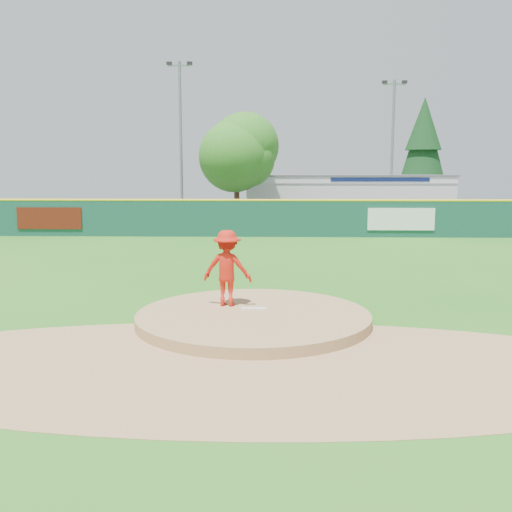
{
  "coord_description": "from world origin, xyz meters",
  "views": [
    {
      "loc": [
        0.47,
        -13.05,
        3.52
      ],
      "look_at": [
        0.0,
        2.0,
        1.3
      ],
      "focal_mm": 40.0,
      "sensor_mm": 36.0,
      "label": 1
    }
  ],
  "objects_px": {
    "pool_building_grp": "(344,196)",
    "deciduous_tree": "(237,156)",
    "van": "(295,218)",
    "playground_slide": "(37,217)",
    "conifer_tree": "(423,148)",
    "light_pole_right": "(392,144)",
    "pitcher": "(227,268)",
    "light_pole_left": "(181,135)"
  },
  "relations": [
    {
      "from": "pitcher",
      "to": "deciduous_tree",
      "type": "relative_size",
      "value": 0.25
    },
    {
      "from": "van",
      "to": "deciduous_tree",
      "type": "bearing_deg",
      "value": 54.56
    },
    {
      "from": "van",
      "to": "conifer_tree",
      "type": "xyz_separation_m",
      "value": [
        11.23,
        14.76,
        4.75
      ]
    },
    {
      "from": "playground_slide",
      "to": "deciduous_tree",
      "type": "bearing_deg",
      "value": 9.46
    },
    {
      "from": "conifer_tree",
      "to": "light_pole_left",
      "type": "relative_size",
      "value": 0.86
    },
    {
      "from": "van",
      "to": "deciduous_tree",
      "type": "distance_m",
      "value": 6.51
    },
    {
      "from": "deciduous_tree",
      "to": "light_pole_right",
      "type": "xyz_separation_m",
      "value": [
        11.0,
        4.0,
        0.99
      ]
    },
    {
      "from": "pool_building_grp",
      "to": "light_pole_right",
      "type": "distance_m",
      "value": 5.75
    },
    {
      "from": "pool_building_grp",
      "to": "light_pole_right",
      "type": "xyz_separation_m",
      "value": [
        3.0,
        -2.99,
        3.88
      ]
    },
    {
      "from": "conifer_tree",
      "to": "light_pole_left",
      "type": "bearing_deg",
      "value": -154.65
    },
    {
      "from": "deciduous_tree",
      "to": "conifer_tree",
      "type": "height_order",
      "value": "conifer_tree"
    },
    {
      "from": "pitcher",
      "to": "conifer_tree",
      "type": "distance_m",
      "value": 38.08
    },
    {
      "from": "conifer_tree",
      "to": "light_pole_right",
      "type": "relative_size",
      "value": 0.95
    },
    {
      "from": "pitcher",
      "to": "light_pole_right",
      "type": "relative_size",
      "value": 0.19
    },
    {
      "from": "playground_slide",
      "to": "light_pole_right",
      "type": "height_order",
      "value": "light_pole_right"
    },
    {
      "from": "playground_slide",
      "to": "conifer_tree",
      "type": "bearing_deg",
      "value": 25.35
    },
    {
      "from": "deciduous_tree",
      "to": "light_pole_left",
      "type": "relative_size",
      "value": 0.67
    },
    {
      "from": "pitcher",
      "to": "light_pole_right",
      "type": "bearing_deg",
      "value": -100.42
    },
    {
      "from": "conifer_tree",
      "to": "light_pole_right",
      "type": "height_order",
      "value": "light_pole_right"
    },
    {
      "from": "conifer_tree",
      "to": "van",
      "type": "bearing_deg",
      "value": -127.28
    },
    {
      "from": "pool_building_grp",
      "to": "deciduous_tree",
      "type": "relative_size",
      "value": 2.07
    },
    {
      "from": "pitcher",
      "to": "light_pole_left",
      "type": "relative_size",
      "value": 0.17
    },
    {
      "from": "light_pole_right",
      "to": "pitcher",
      "type": "bearing_deg",
      "value": -108.88
    },
    {
      "from": "playground_slide",
      "to": "pool_building_grp",
      "type": "bearing_deg",
      "value": 23.77
    },
    {
      "from": "van",
      "to": "light_pole_left",
      "type": "height_order",
      "value": "light_pole_left"
    },
    {
      "from": "light_pole_left",
      "to": "light_pole_right",
      "type": "height_order",
      "value": "light_pole_left"
    },
    {
      "from": "van",
      "to": "deciduous_tree",
      "type": "relative_size",
      "value": 0.76
    },
    {
      "from": "light_pole_left",
      "to": "light_pole_right",
      "type": "relative_size",
      "value": 1.1
    },
    {
      "from": "playground_slide",
      "to": "deciduous_tree",
      "type": "relative_size",
      "value": 0.34
    },
    {
      "from": "pitcher",
      "to": "playground_slide",
      "type": "distance_m",
      "value": 26.22
    },
    {
      "from": "van",
      "to": "conifer_tree",
      "type": "height_order",
      "value": "conifer_tree"
    },
    {
      "from": "van",
      "to": "light_pole_left",
      "type": "relative_size",
      "value": 0.51
    },
    {
      "from": "deciduous_tree",
      "to": "playground_slide",
      "type": "bearing_deg",
      "value": -170.54
    },
    {
      "from": "pool_building_grp",
      "to": "deciduous_tree",
      "type": "distance_m",
      "value": 11.01
    },
    {
      "from": "pool_building_grp",
      "to": "deciduous_tree",
      "type": "height_order",
      "value": "deciduous_tree"
    },
    {
      "from": "playground_slide",
      "to": "deciduous_tree",
      "type": "xyz_separation_m",
      "value": [
        12.68,
        2.11,
        3.85
      ]
    },
    {
      "from": "van",
      "to": "light_pole_left",
      "type": "bearing_deg",
      "value": 62.94
    },
    {
      "from": "pitcher",
      "to": "van",
      "type": "xyz_separation_m",
      "value": [
        2.43,
        20.52,
        -0.39
      ]
    },
    {
      "from": "van",
      "to": "deciduous_tree",
      "type": "xyz_separation_m",
      "value": [
        -3.77,
        3.76,
        3.76
      ]
    },
    {
      "from": "pitcher",
      "to": "pool_building_grp",
      "type": "xyz_separation_m",
      "value": [
        6.67,
        31.27,
        0.48
      ]
    },
    {
      "from": "pool_building_grp",
      "to": "light_pole_right",
      "type": "height_order",
      "value": "light_pole_right"
    },
    {
      "from": "van",
      "to": "pool_building_grp",
      "type": "height_order",
      "value": "pool_building_grp"
    }
  ]
}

